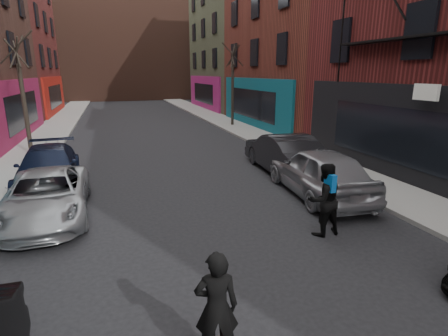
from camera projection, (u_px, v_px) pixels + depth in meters
sidewalk_left at (61, 122)px, 27.96m from camera, size 2.50×84.00×0.13m
sidewalk_right at (211, 116)px, 31.64m from camera, size 2.50×84.00×0.13m
building_far at (123, 51)px, 51.84m from camera, size 40.00×10.00×14.00m
tree_left_far at (21, 84)px, 16.08m from camera, size 2.00×2.00×6.50m
tree_right_far at (233, 78)px, 25.20m from camera, size 2.00×2.00×6.80m
parked_left_far at (46, 196)px, 9.54m from camera, size 2.25×4.65×1.28m
parked_left_end at (48, 167)px, 12.20m from camera, size 2.19×4.85×1.38m
parked_right_far at (319, 172)px, 11.23m from camera, size 2.31×4.90×1.62m
parked_right_end at (283, 152)px, 14.00m from camera, size 1.91×4.86×1.58m
skateboarder at (216, 307)px, 4.60m from camera, size 0.65×0.50×1.61m
pedestrian at (324, 199)px, 8.47m from camera, size 0.93×0.75×1.82m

